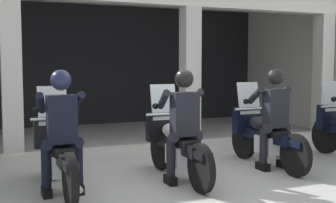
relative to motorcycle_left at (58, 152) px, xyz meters
name	(u,v)px	position (x,y,z in m)	size (l,w,h in m)	color
ground_plane	(115,143)	(1.65, 3.04, -0.50)	(80.00, 80.00, 0.00)	#999993
station_building	(83,42)	(1.37, 4.76, 1.70)	(11.74, 4.33, 3.44)	black
kerb_strip	(116,150)	(1.37, 2.03, -0.44)	(11.24, 0.24, 0.12)	#B7B5AD
motorcycle_left	(58,152)	(0.00, 0.00, 0.00)	(0.62, 2.04, 1.35)	black
police_officer_left	(61,121)	(0.00, -0.28, 0.44)	(0.63, 0.61, 1.58)	black
motorcycle_center	(175,144)	(1.65, -0.07, 0.00)	(0.62, 2.04, 1.35)	black
police_officer_center	(184,116)	(1.65, -0.36, 0.44)	(0.63, 0.61, 1.58)	black
motorcycle_right	(263,135)	(3.31, 0.12, 0.00)	(0.62, 2.04, 1.35)	black
police_officer_right	(274,110)	(3.31, -0.16, 0.44)	(0.63, 0.61, 1.58)	black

